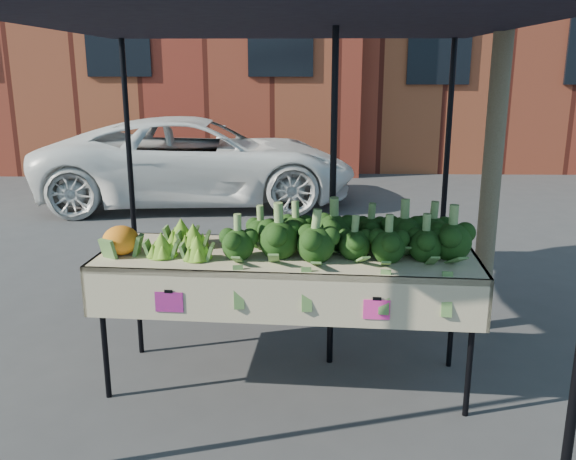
{
  "coord_description": "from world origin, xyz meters",
  "views": [
    {
      "loc": [
        -0.05,
        -3.61,
        2.04
      ],
      "look_at": [
        -0.15,
        0.3,
        1.0
      ],
      "focal_mm": 37.89,
      "sensor_mm": 36.0,
      "label": 1
    }
  ],
  "objects_px": {
    "table": "(287,319)",
    "vehicle": "(195,44)",
    "street_tree": "(502,54)",
    "canopy": "(281,171)"
  },
  "relations": [
    {
      "from": "canopy",
      "to": "street_tree",
      "type": "relative_size",
      "value": 0.74
    },
    {
      "from": "table",
      "to": "vehicle",
      "type": "xyz_separation_m",
      "value": [
        -1.53,
        5.6,
        1.95
      ]
    },
    {
      "from": "table",
      "to": "canopy",
      "type": "relative_size",
      "value": 0.78
    },
    {
      "from": "street_tree",
      "to": "canopy",
      "type": "bearing_deg",
      "value": -160.17
    },
    {
      "from": "canopy",
      "to": "street_tree",
      "type": "bearing_deg",
      "value": 19.83
    },
    {
      "from": "table",
      "to": "vehicle",
      "type": "bearing_deg",
      "value": 105.24
    },
    {
      "from": "table",
      "to": "vehicle",
      "type": "height_order",
      "value": "vehicle"
    },
    {
      "from": "table",
      "to": "street_tree",
      "type": "relative_size",
      "value": 0.57
    },
    {
      "from": "table",
      "to": "vehicle",
      "type": "distance_m",
      "value": 6.12
    },
    {
      "from": "table",
      "to": "street_tree",
      "type": "xyz_separation_m",
      "value": [
        1.54,
        0.94,
        1.7
      ]
    }
  ]
}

